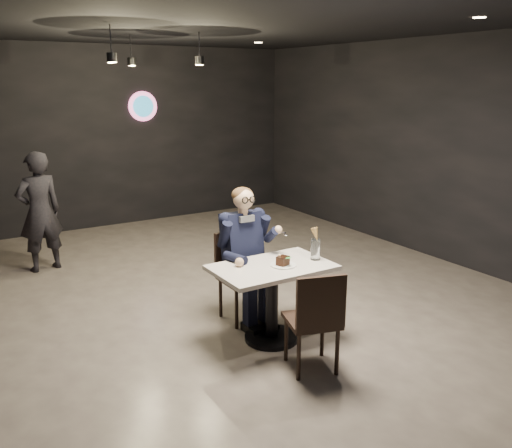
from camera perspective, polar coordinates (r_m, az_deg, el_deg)
floor at (r=5.72m, az=-2.77°, el=-10.16°), size 9.00×9.00×0.00m
wall_sign at (r=9.61m, az=-11.84°, el=12.03°), size 0.50×0.06×0.50m
pendant_lights at (r=7.02m, az=-11.40°, el=18.35°), size 1.40×1.20×0.36m
main_table at (r=5.18m, az=1.67°, el=-8.31°), size 1.10×0.70×0.75m
chair_far at (r=5.59m, az=-1.42°, el=-5.63°), size 0.42×0.46×0.92m
chair_near at (r=4.69m, az=5.89°, el=-9.85°), size 0.54×0.56×0.92m
seated_man at (r=5.50m, az=-1.44°, el=-3.09°), size 0.60×0.80×1.44m
dessert_plate at (r=5.04m, az=2.88°, el=-4.34°), size 0.24×0.24×0.01m
cake_slice at (r=5.02m, az=2.84°, el=-3.92°), size 0.13×0.12×0.08m
mint_leaf at (r=4.98m, az=3.43°, el=-3.58°), size 0.06×0.04×0.01m
sundae_glass at (r=5.22m, az=6.27°, el=-2.68°), size 0.09×0.09×0.20m
wafer_cone at (r=5.16m, az=6.31°, el=-1.15°), size 0.08×0.08×0.14m
passerby at (r=7.51m, az=-21.83°, el=1.19°), size 0.63×0.47×1.56m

